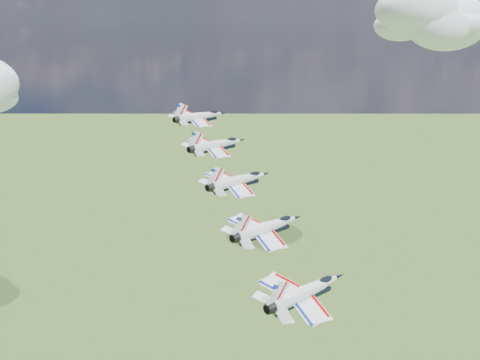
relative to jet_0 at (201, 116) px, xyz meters
The scene contains 6 objects.
cloud_far 197.53m from the jet_0, 86.61° to the left, with size 59.13×46.46×23.23m, color white.
jet_0 is the anchor object (origin of this frame).
jet_1 13.46m from the jet_0, 45.80° to the right, with size 8.89×13.16×3.93m, color white, non-canonical shape.
jet_2 26.92m from the jet_0, 45.80° to the right, with size 8.89×13.16×3.93m, color silver, non-canonical shape.
jet_3 40.37m from the jet_0, 45.80° to the right, with size 8.89×13.16×3.93m, color silver, non-canonical shape.
jet_4 53.83m from the jet_0, 45.80° to the right, with size 8.89×13.16×3.93m, color white, non-canonical shape.
Camera 1 is at (38.68, -70.07, 170.09)m, focal length 40.00 mm.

